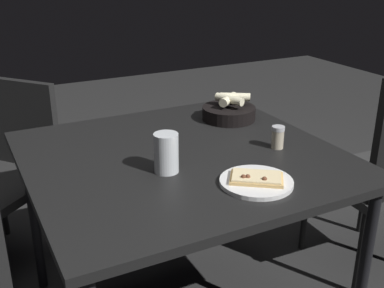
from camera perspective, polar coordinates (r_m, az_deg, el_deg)
name	(u,v)px	position (r m, az deg, el deg)	size (l,w,h in m)	color
dining_table	(182,168)	(1.72, -1.16, -2.94)	(1.08, 1.04, 0.73)	black
pizza_plate	(256,181)	(1.49, 7.73, -4.41)	(0.23, 0.23, 0.04)	white
bread_basket	(229,111)	(2.05, 4.51, 3.96)	(0.23, 0.23, 0.11)	black
beer_glass	(166,155)	(1.54, -3.11, -1.37)	(0.08, 0.08, 0.13)	silver
pepper_shaker	(278,138)	(1.76, 10.25, 0.66)	(0.05, 0.05, 0.08)	#BFB299
chair_spare	(7,163)	(2.36, -21.34, -2.13)	(0.62, 0.62, 0.86)	black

